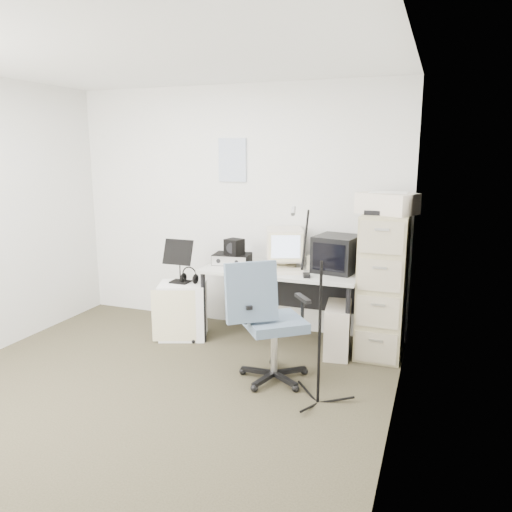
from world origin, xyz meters
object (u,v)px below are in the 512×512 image
(filing_cabinet, at_px, (383,285))
(desk, at_px, (281,305))
(office_chair, at_px, (274,321))
(side_cart, at_px, (183,310))

(filing_cabinet, xyz_separation_m, desk, (-0.95, -0.03, -0.29))
(office_chair, distance_m, side_cart, 1.32)
(side_cart, bearing_deg, office_chair, -47.71)
(filing_cabinet, height_order, side_cart, filing_cabinet)
(filing_cabinet, relative_size, office_chair, 1.28)
(office_chair, xyz_separation_m, side_cart, (-1.16, 0.59, -0.23))
(desk, xyz_separation_m, office_chair, (0.20, -0.84, 0.14))
(filing_cabinet, height_order, desk, filing_cabinet)
(desk, height_order, office_chair, office_chair)
(office_chair, bearing_deg, desk, 65.38)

